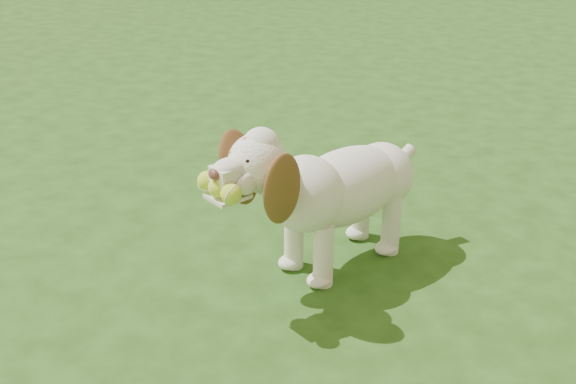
% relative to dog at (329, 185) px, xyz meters
% --- Properties ---
extents(ground, '(80.00, 80.00, 0.00)m').
position_rel_dog_xyz_m(ground, '(0.46, 0.56, -0.47)').
color(ground, '#204012').
rests_on(ground, ground).
extents(dog, '(0.82, 1.31, 0.89)m').
position_rel_dog_xyz_m(dog, '(0.00, 0.00, 0.00)').
color(dog, silver).
rests_on(dog, ground).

